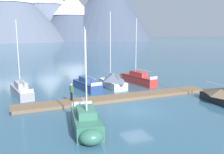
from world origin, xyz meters
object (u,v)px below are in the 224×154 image
at_px(sailboat_mid_dock_port, 86,84).
at_px(sailboat_mid_dock_starboard, 112,80).
at_px(sailboat_nearest_berth, 21,90).
at_px(person_on_dock, 71,91).
at_px(sailboat_far_berth, 136,78).
at_px(sailboat_second_berth, 87,122).

xyz_separation_m(sailboat_mid_dock_port, sailboat_mid_dock_starboard, (3.39, -0.24, 0.26)).
bearing_deg(sailboat_nearest_berth, person_on_dock, -48.44).
bearing_deg(person_on_dock, sailboat_mid_dock_starboard, 39.89).
distance_m(sailboat_nearest_berth, sailboat_mid_dock_port, 7.47).
bearing_deg(sailboat_mid_dock_port, sailboat_nearest_berth, -176.80).
distance_m(sailboat_mid_dock_port, sailboat_far_berth, 7.43).
bearing_deg(sailboat_far_berth, sailboat_nearest_berth, -174.75).
relative_size(sailboat_second_berth, sailboat_mid_dock_starboard, 0.75).
relative_size(sailboat_second_berth, person_on_dock, 4.15).
relative_size(sailboat_nearest_berth, sailboat_second_berth, 1.17).
relative_size(sailboat_mid_dock_port, sailboat_mid_dock_starboard, 0.80).
bearing_deg(sailboat_mid_dock_port, person_on_dock, -117.92).
bearing_deg(sailboat_mid_dock_starboard, sailboat_far_berth, 16.64).
bearing_deg(sailboat_mid_dock_port, sailboat_mid_dock_starboard, -4.11).
distance_m(sailboat_nearest_berth, sailboat_mid_dock_starboard, 10.85).
bearing_deg(sailboat_nearest_berth, sailboat_second_berth, -71.70).
xyz_separation_m(sailboat_nearest_berth, sailboat_mid_dock_starboard, (10.85, 0.17, 0.26)).
bearing_deg(sailboat_mid_dock_starboard, sailboat_second_berth, -118.77).
height_order(sailboat_second_berth, person_on_dock, sailboat_second_berth).
distance_m(sailboat_nearest_berth, sailboat_second_berth, 12.87).
xyz_separation_m(sailboat_nearest_berth, sailboat_second_berth, (4.04, -12.22, 0.02)).
xyz_separation_m(sailboat_second_berth, sailboat_mid_dock_port, (3.41, 12.64, -0.02)).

